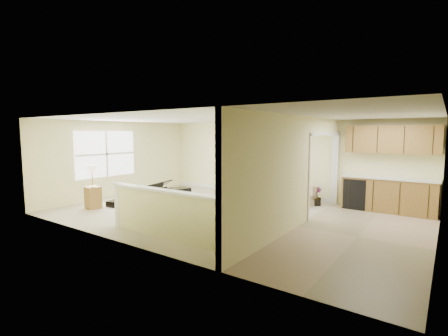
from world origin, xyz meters
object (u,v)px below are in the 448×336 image
Objects in this scene: small_plant at (316,198)px; accent_table at (255,181)px; palm_plant at (242,175)px; loveseat at (292,194)px; lamp_stand at (93,190)px; piano_bench at (175,198)px; piano at (147,182)px.

accent_table is at bearing 176.62° from small_plant.
accent_table is 0.59× the size of palm_plant.
palm_plant reaches higher than loveseat.
palm_plant is at bearing -166.94° from loveseat.
accent_table reaches higher than loveseat.
lamp_stand is (-5.03, -3.99, 0.29)m from small_plant.
piano_bench is 2.32m from lamp_stand.
small_plant is (4.26, 2.70, -0.42)m from piano.
piano is 1.77× the size of lamp_stand.
piano is 4.02× the size of small_plant.
accent_table is (2.11, 2.82, -0.13)m from piano.
loveseat is 0.73m from small_plant.
palm_plant is (-0.59, 0.14, 0.16)m from accent_table.
lamp_stand is (-0.77, -1.30, -0.13)m from piano.
piano is 3.33m from palm_plant.
lamp_stand is at bearing -118.22° from palm_plant.
accent_table is (-1.44, 0.22, 0.23)m from loveseat.
palm_plant is 4.84m from lamp_stand.
lamp_stand is at bearing -132.53° from piano.
accent_table is (1.05, 2.70, 0.24)m from piano_bench.
accent_table is at bearing 55.07° from lamp_stand.
lamp_stand is at bearing -141.57° from small_plant.
loveseat reaches higher than piano_bench.
palm_plant is at bearing 166.71° from accent_table.
lamp_stand is (-1.83, -1.41, 0.24)m from piano_bench.
piano reaches higher than accent_table.
piano_bench is at bearing -5.41° from piano.
palm_plant reaches higher than lamp_stand.
accent_table is at bearing -165.64° from loveseat.
piano is at bearing -126.74° from accent_table.
palm_plant is (1.52, 2.96, 0.03)m from piano.
accent_table is 0.63m from palm_plant.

